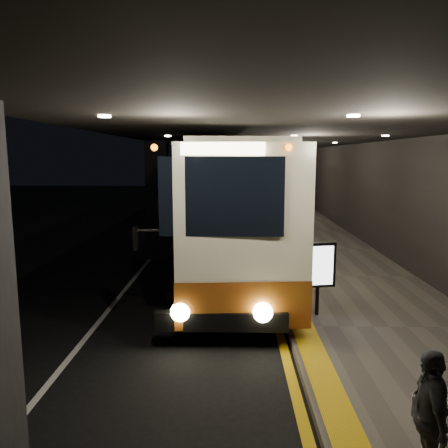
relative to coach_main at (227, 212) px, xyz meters
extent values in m
plane|color=black|center=(-1.10, -2.35, -1.96)|extent=(90.00, 90.00, 0.00)
cube|color=silver|center=(-2.90, 2.65, -1.96)|extent=(0.12, 50.00, 0.01)
cube|color=gold|center=(1.25, 2.65, -1.96)|extent=(0.18, 50.00, 0.01)
cube|color=#514C44|center=(3.65, 2.65, -1.89)|extent=(4.50, 50.00, 0.15)
cube|color=gold|center=(1.75, 2.65, -1.81)|extent=(0.50, 50.00, 0.01)
cube|color=black|center=(5.90, 2.65, 1.04)|extent=(0.10, 50.00, 6.00)
cube|color=black|center=(-2.60, 1.65, 0.24)|extent=(0.80, 0.80, 4.40)
cube|color=black|center=(-2.60, 13.65, 0.24)|extent=(0.80, 0.80, 4.40)
cube|color=black|center=(1.40, 2.65, 2.64)|extent=(9.00, 50.00, 0.40)
cube|color=beige|center=(0.00, 0.02, 0.30)|extent=(3.55, 13.07, 3.66)
cube|color=maroon|center=(0.00, 0.02, -1.05)|extent=(3.57, 13.09, 0.97)
cube|color=black|center=(0.00, -6.46, 1.10)|extent=(2.37, 0.22, 1.51)
cube|color=black|center=(0.00, -6.38, -1.37)|extent=(2.65, 0.43, 0.38)
cylinder|color=black|center=(-1.23, -4.07, -1.42)|extent=(0.30, 1.08, 1.08)
cylinder|color=black|center=(1.23, -4.07, -1.42)|extent=(0.30, 1.08, 1.08)
cylinder|color=black|center=(-1.23, 4.33, -1.42)|extent=(0.30, 1.08, 1.08)
cylinder|color=black|center=(1.23, 4.33, -1.42)|extent=(0.30, 1.08, 1.08)
sphere|color=#FFEAA5|center=(-0.81, -6.47, -1.16)|extent=(0.39, 0.39, 0.39)
sphere|color=#FFEAA5|center=(0.81, -6.47, -1.16)|extent=(0.39, 0.39, 0.39)
cube|color=#FFF2BF|center=(0.00, -6.47, 2.00)|extent=(1.61, 0.16, 0.24)
cube|color=beige|center=(-0.08, 15.56, 0.10)|extent=(2.90, 11.87, 3.34)
cube|color=maroon|center=(-0.08, 15.56, -1.13)|extent=(2.92, 11.89, 0.88)
cube|color=black|center=(-0.08, 9.64, 0.84)|extent=(2.16, 0.14, 1.37)
cube|color=black|center=(-0.08, 9.72, -1.42)|extent=(2.41, 0.34, 0.34)
cylinder|color=black|center=(-1.19, 11.83, -1.47)|extent=(0.27, 0.98, 0.98)
cylinder|color=black|center=(1.03, 11.83, -1.47)|extent=(0.27, 0.98, 0.98)
cylinder|color=black|center=(-1.19, 19.49, -1.47)|extent=(0.27, 0.98, 0.98)
cylinder|color=black|center=(1.03, 19.49, -1.47)|extent=(0.27, 0.98, 0.98)
cube|color=beige|center=(-0.13, 30.65, 0.04)|extent=(3.12, 11.56, 3.24)
cube|color=maroon|center=(-0.13, 30.65, -1.15)|extent=(3.14, 11.58, 0.86)
cube|color=black|center=(-0.13, 24.91, 0.75)|extent=(2.09, 0.20, 1.33)
cube|color=black|center=(-0.13, 24.99, -1.44)|extent=(2.34, 0.40, 0.33)
cylinder|color=black|center=(-1.20, 27.03, -1.49)|extent=(0.27, 0.95, 0.95)
cylinder|color=black|center=(0.94, 27.03, -1.49)|extent=(0.27, 0.95, 0.95)
cylinder|color=black|center=(-1.20, 34.46, -1.49)|extent=(0.27, 0.95, 0.95)
cylinder|color=black|center=(0.94, 34.46, -1.49)|extent=(0.27, 0.95, 0.95)
imported|color=#DB668D|center=(1.70, -3.28, -0.92)|extent=(0.65, 0.77, 1.78)
imported|color=#45454A|center=(2.41, -10.11, -1.02)|extent=(0.60, 0.99, 1.60)
cube|color=black|center=(2.91, -8.83, -1.66)|extent=(0.27, 0.18, 0.30)
cylinder|color=black|center=(2.19, -4.80, -1.48)|extent=(0.08, 0.08, 0.67)
cube|color=black|center=(2.19, -4.80, -0.62)|extent=(0.81, 0.24, 1.05)
cube|color=white|center=(2.19, -4.86, -0.62)|extent=(0.68, 0.14, 0.91)
cylinder|color=black|center=(1.76, -3.32, -1.22)|extent=(0.05, 0.05, 1.18)
camera|label=1|loc=(0.22, -14.63, 1.85)|focal=35.00mm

